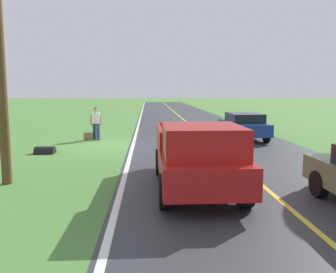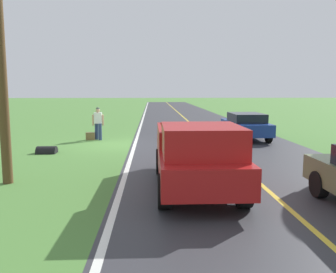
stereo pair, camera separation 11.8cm
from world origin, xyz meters
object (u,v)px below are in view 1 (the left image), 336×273
at_px(pickup_truck_passing, 197,154).
at_px(suitcase_carried, 88,136).
at_px(hitchhiker_walking, 96,122).
at_px(sedan_near_oncoming, 243,125).

bearing_deg(pickup_truck_passing, suitcase_carried, -65.25).
distance_m(hitchhiker_walking, suitcase_carried, 0.89).
bearing_deg(sedan_near_oncoming, pickup_truck_passing, 68.17).
relative_size(suitcase_carried, sedan_near_oncoming, 0.10).
bearing_deg(suitcase_carried, hitchhiker_walking, 100.86).
distance_m(suitcase_carried, pickup_truck_passing, 10.70).
xyz_separation_m(pickup_truck_passing, sedan_near_oncoming, (-3.90, -9.74, -0.21)).
bearing_deg(sedan_near_oncoming, suitcase_carried, 0.35).
height_order(hitchhiker_walking, sedan_near_oncoming, hitchhiker_walking).
bearing_deg(pickup_truck_passing, sedan_near_oncoming, -111.83).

